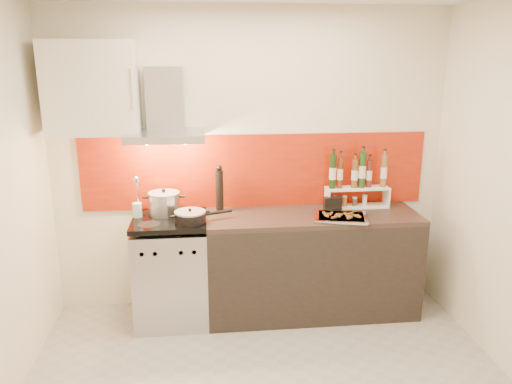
{
  "coord_description": "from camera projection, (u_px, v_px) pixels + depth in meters",
  "views": [
    {
      "loc": [
        -0.41,
        -2.83,
        2.2
      ],
      "look_at": [
        0.0,
        0.95,
        1.15
      ],
      "focal_mm": 35.0,
      "sensor_mm": 36.0,
      "label": 1
    }
  ],
  "objects": [
    {
      "name": "step_shelf",
      "position": [
        356.0,
        183.0,
        4.34
      ],
      "size": [
        0.56,
        0.15,
        0.49
      ],
      "color": "white",
      "rests_on": "counter"
    },
    {
      "name": "upper_cabinet",
      "position": [
        92.0,
        88.0,
        3.87
      ],
      "size": [
        0.7,
        0.35,
        0.72
      ],
      "primitive_type": "cube",
      "color": "silver",
      "rests_on": "back_wall"
    },
    {
      "name": "range_stove",
      "position": [
        172.0,
        271.0,
        4.2
      ],
      "size": [
        0.6,
        0.6,
        0.91
      ],
      "color": "#B7B7BA",
      "rests_on": "ground"
    },
    {
      "name": "utensil_jar",
      "position": [
        137.0,
        205.0,
        4.07
      ],
      "size": [
        0.08,
        0.12,
        0.37
      ],
      "color": "silver",
      "rests_on": "range_stove"
    },
    {
      "name": "stock_pot",
      "position": [
        164.0,
        203.0,
        4.15
      ],
      "size": [
        0.26,
        0.26,
        0.23
      ],
      "color": "#B7B7BA",
      "rests_on": "range_stove"
    },
    {
      "name": "caddy_box",
      "position": [
        333.0,
        204.0,
        4.28
      ],
      "size": [
        0.15,
        0.06,
        0.13
      ],
      "primitive_type": "cube",
      "rotation": [
        0.0,
        0.0,
        0.0
      ],
      "color": "black",
      "rests_on": "counter"
    },
    {
      "name": "back_wall",
      "position": [
        250.0,
        162.0,
        4.34
      ],
      "size": [
        3.4,
        0.02,
        2.6
      ],
      "primitive_type": "cube",
      "color": "silver",
      "rests_on": "ground"
    },
    {
      "name": "saute_pan",
      "position": [
        191.0,
        216.0,
        3.97
      ],
      "size": [
        0.46,
        0.26,
        0.11
      ],
      "color": "black",
      "rests_on": "range_stove"
    },
    {
      "name": "range_hood",
      "position": [
        165.0,
        114.0,
        3.99
      ],
      "size": [
        0.62,
        0.5,
        0.61
      ],
      "color": "#B7B7BA",
      "rests_on": "back_wall"
    },
    {
      "name": "counter",
      "position": [
        311.0,
        263.0,
        4.33
      ],
      "size": [
        1.8,
        0.6,
        0.9
      ],
      "color": "black",
      "rests_on": "ground"
    },
    {
      "name": "backsplash",
      "position": [
        256.0,
        171.0,
        4.35
      ],
      "size": [
        3.0,
        0.02,
        0.64
      ],
      "primitive_type": "cube",
      "color": "#931C08",
      "rests_on": "back_wall"
    },
    {
      "name": "baking_tray",
      "position": [
        341.0,
        217.0,
        4.09
      ],
      "size": [
        0.49,
        0.42,
        0.03
      ],
      "color": "silver",
      "rests_on": "counter"
    },
    {
      "name": "pepper_mill",
      "position": [
        219.0,
        189.0,
        4.23
      ],
      "size": [
        0.06,
        0.06,
        0.41
      ],
      "color": "black",
      "rests_on": "counter"
    }
  ]
}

